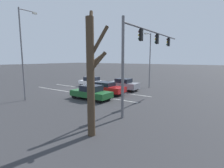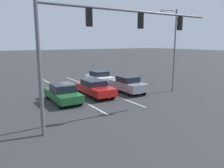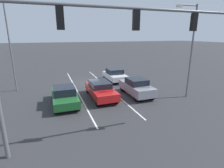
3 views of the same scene
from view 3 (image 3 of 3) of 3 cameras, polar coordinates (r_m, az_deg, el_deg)
name	(u,v)px [view 3 (image 3 of 3)]	position (r m, az deg, el deg)	size (l,w,h in m)	color
ground_plane	(87,83)	(20.98, -8.08, 0.48)	(240.00, 240.00, 0.00)	#333335
lane_stripe_left_divider	(107,87)	(19.18, -1.76, -0.82)	(0.12, 16.75, 0.01)	silver
lane_stripe_center_divider	(76,90)	(18.47, -11.55, -1.80)	(0.12, 16.75, 0.01)	silver
car_darkgreen_rightlane_front	(64,95)	(14.71, -15.25, -3.58)	(1.88, 4.50, 1.50)	#1E5928
car_red_midlane_front	(101,89)	(15.65, -3.74, -1.78)	(1.88, 4.67, 1.46)	red
car_gray_leftlane_front	(136,87)	(16.42, 7.96, -0.88)	(1.82, 4.21, 1.61)	gray
car_white_leftlane_second	(115,75)	(21.37, 0.92, 3.07)	(1.94, 4.06, 1.49)	silver
traffic_signal_gantry	(90,37)	(8.32, -7.25, 15.07)	(12.46, 0.37, 7.11)	slate
street_lamp_right_shoulder	(11,38)	(19.43, -30.10, 12.95)	(1.94, 0.24, 9.18)	slate
street_lamp_left_shoulder	(190,46)	(16.42, 24.13, 11.19)	(2.02, 0.24, 7.86)	slate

